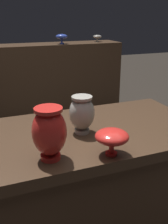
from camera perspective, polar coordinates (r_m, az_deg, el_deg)
name	(u,v)px	position (r m, az deg, el deg)	size (l,w,h in m)	color
display_plinth	(86,196)	(1.51, 0.39, -17.72)	(1.20, 0.64, 0.80)	#382619
back_display_shelf	(22,85)	(3.44, -13.33, 5.73)	(2.60, 0.40, 0.99)	#422D1E
vase_centerpiece	(82,113)	(1.24, -0.46, -0.23)	(0.12, 0.12, 0.18)	gray
vase_tall_behind	(49,132)	(1.01, -7.52, -4.28)	(0.13, 0.13, 0.21)	red
vase_right_accent	(112,137)	(1.06, 6.07, -5.42)	(0.14, 0.14, 0.11)	red
shelf_vase_right	(62,37)	(3.37, -4.87, 15.95)	(0.14, 0.14, 0.12)	#2D429E
shelf_vase_far_right	(97,37)	(3.64, 2.92, 15.98)	(0.11, 0.11, 0.09)	gray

